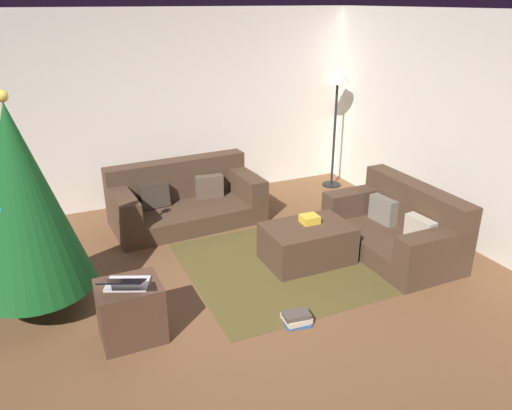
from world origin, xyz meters
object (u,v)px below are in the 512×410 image
tv_remote (314,220)px  christmas_tree (22,200)px  ottoman (307,243)px  book_stack (297,318)px  couch_right (399,227)px  couch_left (184,200)px  gift_box (310,219)px  side_table (131,311)px  corner_lamp (337,85)px  laptop (125,283)px

tv_remote → christmas_tree: 2.93m
ottoman → book_stack: bearing=-124.0°
couch_right → ottoman: 1.08m
tv_remote → book_stack: 1.39m
couch_left → couch_right: couch_right is taller
ottoman → gift_box: bearing=49.4°
book_stack → gift_box: bearing=55.5°
gift_box → book_stack: size_ratio=0.75×
gift_box → book_stack: bearing=-124.5°
gift_box → tv_remote: gift_box is taller
couch_left → side_table: couch_left is taller
corner_lamp → tv_remote: bearing=-127.7°
couch_left → laptop: bearing=59.7°
gift_box → laptop: size_ratio=0.39×
couch_left → ottoman: (0.90, -1.62, -0.07)m
christmas_tree → couch_right: bearing=-6.1°
couch_right → side_table: size_ratio=3.05×
couch_right → gift_box: couch_right is taller
tv_remote → corner_lamp: (1.43, 1.85, 1.11)m
couch_left → tv_remote: 1.84m
couch_left → ottoman: 1.85m
couch_left → ottoman: couch_left is taller
ottoman → couch_right: bearing=-11.9°
tv_remote → gift_box: bearing=-149.2°
side_table → ottoman: bearing=15.6°
couch_left → tv_remote: couch_left is taller
corner_lamp → book_stack: bearing=-127.2°
ottoman → tv_remote: size_ratio=5.83×
gift_box → laptop: (-2.12, -0.69, 0.11)m
gift_box → corner_lamp: bearing=51.4°
ottoman → christmas_tree: bearing=176.1°
ottoman → corner_lamp: size_ratio=0.52×
tv_remote → couch_right: bearing=-10.4°
corner_lamp → gift_box: bearing=-128.6°
tv_remote → corner_lamp: bearing=61.1°
tv_remote → corner_lamp: corner_lamp is taller
laptop → book_stack: 1.53m
tv_remote → book_stack: bearing=-117.5°
laptop → couch_right: bearing=7.3°
couch_right → side_table: 3.11m
ottoman → side_table: 2.11m
gift_box → laptop: 2.23m
book_stack → laptop: bearing=165.4°
couch_right → tv_remote: (-0.93, 0.32, 0.14)m
couch_right → ottoman: size_ratio=1.70×
ottoman → tv_remote: (0.13, 0.10, 0.22)m
ottoman → side_table: (-2.03, -0.57, 0.05)m
ottoman → laptop: size_ratio=1.93×
laptop → side_table: bearing=66.5°
gift_box → ottoman: bearing=-130.6°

